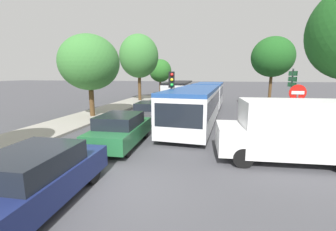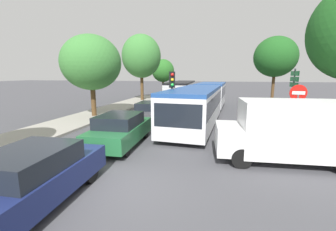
{
  "view_description": "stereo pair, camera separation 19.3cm",
  "coord_description": "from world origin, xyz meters",
  "px_view_note": "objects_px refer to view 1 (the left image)",
  "views": [
    {
      "loc": [
        2.48,
        -5.72,
        3.25
      ],
      "look_at": [
        0.2,
        5.18,
        1.2
      ],
      "focal_mm": 24.0,
      "sensor_mm": 36.0,
      "label": 1
    },
    {
      "loc": [
        2.67,
        -5.68,
        3.25
      ],
      "look_at": [
        0.2,
        5.18,
        1.2
      ],
      "focal_mm": 24.0,
      "sensor_mm": 36.0,
      "label": 2
    }
  ],
  "objects_px": {
    "queued_car_graphite": "(149,112)",
    "tree_left_mid": "(89,63)",
    "queued_car_navy": "(35,178)",
    "traffic_light": "(172,88)",
    "tree_right_mid": "(273,57)",
    "queued_car_green": "(121,130)",
    "tree_left_far": "(139,57)",
    "direction_sign_post": "(292,86)",
    "no_entry_sign": "(296,106)",
    "tree_left_distant": "(160,71)",
    "articulated_bus": "(202,99)",
    "city_bus_rear": "(179,90)",
    "white_van": "(292,129)"
  },
  "relations": [
    {
      "from": "queued_car_green",
      "to": "direction_sign_post",
      "type": "height_order",
      "value": "direction_sign_post"
    },
    {
      "from": "articulated_bus",
      "to": "city_bus_rear",
      "type": "xyz_separation_m",
      "value": [
        -3.37,
        9.89,
        -0.03
      ]
    },
    {
      "from": "white_van",
      "to": "tree_left_mid",
      "type": "xyz_separation_m",
      "value": [
        -11.91,
        6.43,
        2.84
      ]
    },
    {
      "from": "queued_car_graphite",
      "to": "tree_left_mid",
      "type": "relative_size",
      "value": 0.66
    },
    {
      "from": "direction_sign_post",
      "to": "tree_left_distant",
      "type": "distance_m",
      "value": 24.29
    },
    {
      "from": "tree_left_distant",
      "to": "tree_right_mid",
      "type": "distance_m",
      "value": 18.51
    },
    {
      "from": "queued_car_navy",
      "to": "tree_left_far",
      "type": "relative_size",
      "value": 0.54
    },
    {
      "from": "white_van",
      "to": "no_entry_sign",
      "type": "bearing_deg",
      "value": -113.82
    },
    {
      "from": "tree_left_distant",
      "to": "traffic_light",
      "type": "bearing_deg",
      "value": -74.72
    },
    {
      "from": "tree_left_mid",
      "to": "tree_left_distant",
      "type": "height_order",
      "value": "tree_left_mid"
    },
    {
      "from": "queued_car_green",
      "to": "tree_left_far",
      "type": "xyz_separation_m",
      "value": [
        -4.86,
        16.93,
        4.48
      ]
    },
    {
      "from": "queued_car_graphite",
      "to": "traffic_light",
      "type": "xyz_separation_m",
      "value": [
        1.97,
        -2.1,
        1.8
      ]
    },
    {
      "from": "queued_car_graphite",
      "to": "tree_left_mid",
      "type": "xyz_separation_m",
      "value": [
        -4.67,
        0.61,
        3.39
      ]
    },
    {
      "from": "city_bus_rear",
      "to": "queued_car_green",
      "type": "distance_m",
      "value": 18.04
    },
    {
      "from": "direction_sign_post",
      "to": "no_entry_sign",
      "type": "bearing_deg",
      "value": 75.47
    },
    {
      "from": "no_entry_sign",
      "to": "tree_left_distant",
      "type": "bearing_deg",
      "value": -153.89
    },
    {
      "from": "queued_car_navy",
      "to": "queued_car_graphite",
      "type": "height_order",
      "value": "queued_car_navy"
    },
    {
      "from": "queued_car_navy",
      "to": "tree_left_distant",
      "type": "xyz_separation_m",
      "value": [
        -4.43,
        31.11,
        3.05
      ]
    },
    {
      "from": "white_van",
      "to": "direction_sign_post",
      "type": "height_order",
      "value": "direction_sign_post"
    },
    {
      "from": "queued_car_graphite",
      "to": "city_bus_rear",
      "type": "bearing_deg",
      "value": -2.53
    },
    {
      "from": "queued_car_graphite",
      "to": "tree_left_far",
      "type": "distance_m",
      "value": 13.29
    },
    {
      "from": "tree_left_mid",
      "to": "white_van",
      "type": "bearing_deg",
      "value": -28.36
    },
    {
      "from": "tree_left_far",
      "to": "direction_sign_post",
      "type": "bearing_deg",
      "value": -39.14
    },
    {
      "from": "traffic_light",
      "to": "tree_right_mid",
      "type": "bearing_deg",
      "value": 125.88
    },
    {
      "from": "no_entry_sign",
      "to": "tree_right_mid",
      "type": "relative_size",
      "value": 0.42
    },
    {
      "from": "traffic_light",
      "to": "queued_car_navy",
      "type": "bearing_deg",
      "value": -31.12
    },
    {
      "from": "tree_left_distant",
      "to": "tree_right_mid",
      "type": "relative_size",
      "value": 0.84
    },
    {
      "from": "queued_car_graphite",
      "to": "no_entry_sign",
      "type": "xyz_separation_m",
      "value": [
        7.89,
        -4.04,
        1.18
      ]
    },
    {
      "from": "city_bus_rear",
      "to": "queued_car_navy",
      "type": "relative_size",
      "value": 2.56
    },
    {
      "from": "direction_sign_post",
      "to": "articulated_bus",
      "type": "bearing_deg",
      "value": -23.28
    },
    {
      "from": "articulated_bus",
      "to": "queued_car_graphite",
      "type": "distance_m",
      "value": 4.5
    },
    {
      "from": "tree_right_mid",
      "to": "tree_left_far",
      "type": "bearing_deg",
      "value": 167.97
    },
    {
      "from": "city_bus_rear",
      "to": "tree_right_mid",
      "type": "xyz_separation_m",
      "value": [
        9.5,
        -4.12,
        3.47
      ]
    },
    {
      "from": "queued_car_green",
      "to": "tree_left_far",
      "type": "height_order",
      "value": "tree_left_far"
    },
    {
      "from": "queued_car_graphite",
      "to": "tree_left_distant",
      "type": "xyz_separation_m",
      "value": [
        -4.28,
        20.8,
        3.1
      ]
    },
    {
      "from": "tree_left_distant",
      "to": "tree_left_far",
      "type": "bearing_deg",
      "value": -92.23
    },
    {
      "from": "articulated_bus",
      "to": "white_van",
      "type": "height_order",
      "value": "articulated_bus"
    },
    {
      "from": "city_bus_rear",
      "to": "tree_left_far",
      "type": "bearing_deg",
      "value": 101.29
    },
    {
      "from": "tree_right_mid",
      "to": "white_van",
      "type": "bearing_deg",
      "value": -99.22
    },
    {
      "from": "queued_car_navy",
      "to": "queued_car_green",
      "type": "distance_m",
      "value": 4.98
    },
    {
      "from": "direction_sign_post",
      "to": "tree_left_far",
      "type": "distance_m",
      "value": 17.79
    },
    {
      "from": "tree_left_mid",
      "to": "articulated_bus",
      "type": "bearing_deg",
      "value": 15.11
    },
    {
      "from": "queued_car_graphite",
      "to": "queued_car_navy",
      "type": "bearing_deg",
      "value": 178.65
    },
    {
      "from": "queued_car_navy",
      "to": "queued_car_graphite",
      "type": "distance_m",
      "value": 10.32
    },
    {
      "from": "queued_car_navy",
      "to": "tree_left_far",
      "type": "height_order",
      "value": "tree_left_far"
    },
    {
      "from": "tree_left_far",
      "to": "traffic_light",
      "type": "bearing_deg",
      "value": -64.23
    },
    {
      "from": "no_entry_sign",
      "to": "tree_left_far",
      "type": "xyz_separation_m",
      "value": [
        -12.53,
        15.64,
        3.35
      ]
    },
    {
      "from": "city_bus_rear",
      "to": "tree_left_far",
      "type": "distance_m",
      "value": 6.2
    },
    {
      "from": "tree_left_mid",
      "to": "tree_right_mid",
      "type": "distance_m",
      "value": 16.34
    },
    {
      "from": "white_van",
      "to": "tree_left_far",
      "type": "distance_m",
      "value": 21.46
    }
  ]
}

